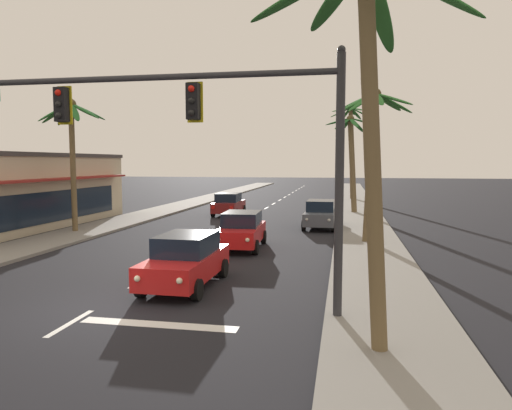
# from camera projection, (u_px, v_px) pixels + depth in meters

# --- Properties ---
(ground_plane) EXTENTS (220.00, 220.00, 0.00)m
(ground_plane) POSITION_uv_depth(u_px,v_px,m) (90.00, 312.00, 12.57)
(ground_plane) COLOR black
(sidewalk_right) EXTENTS (3.20, 110.00, 0.14)m
(sidewalk_right) POSITION_uv_depth(u_px,v_px,m) (362.00, 222.00, 30.70)
(sidewalk_right) COLOR gray
(sidewalk_right) RESTS_ON ground
(sidewalk_left) EXTENTS (3.20, 110.00, 0.14)m
(sidewalk_left) POSITION_uv_depth(u_px,v_px,m) (138.00, 217.00, 33.57)
(sidewalk_left) COLOR gray
(sidewalk_left) RESTS_ON ground
(lane_markings) EXTENTS (4.28, 87.43, 0.01)m
(lane_markings) POSITION_uv_depth(u_px,v_px,m) (250.00, 222.00, 31.53)
(lane_markings) COLOR silver
(lane_markings) RESTS_ON ground
(traffic_signal_mast) EXTENTS (11.69, 0.41, 6.78)m
(traffic_signal_mast) POSITION_uv_depth(u_px,v_px,m) (194.00, 125.00, 12.11)
(traffic_signal_mast) COLOR #2D2D33
(traffic_signal_mast) RESTS_ON ground
(sedan_lead_at_stop_bar) EXTENTS (2.00, 4.47, 1.68)m
(sedan_lead_at_stop_bar) POSITION_uv_depth(u_px,v_px,m) (186.00, 260.00, 15.09)
(sedan_lead_at_stop_bar) COLOR red
(sedan_lead_at_stop_bar) RESTS_ON ground
(sedan_third_in_queue) EXTENTS (2.11, 4.51, 1.68)m
(sedan_third_in_queue) POSITION_uv_depth(u_px,v_px,m) (242.00, 230.00, 21.80)
(sedan_third_in_queue) COLOR red
(sedan_third_in_queue) RESTS_ON ground
(sedan_oncoming_far) EXTENTS (2.03, 4.48, 1.68)m
(sedan_oncoming_far) POSITION_uv_depth(u_px,v_px,m) (229.00, 204.00, 35.22)
(sedan_oncoming_far) COLOR maroon
(sedan_oncoming_far) RESTS_ON ground
(sedan_parked_nearest_kerb) EXTENTS (2.02, 4.48, 1.68)m
(sedan_parked_nearest_kerb) POSITION_uv_depth(u_px,v_px,m) (321.00, 214.00, 28.45)
(sedan_parked_nearest_kerb) COLOR #4C515B
(sedan_parked_nearest_kerb) RESTS_ON ground
(palm_left_second) EXTENTS (3.55, 3.68, 7.45)m
(palm_left_second) POSITION_uv_depth(u_px,v_px,m) (72.00, 133.00, 25.91)
(palm_left_second) COLOR brown
(palm_left_second) RESTS_ON ground
(palm_right_nearest) EXTENTS (4.62, 4.59, 8.21)m
(palm_right_nearest) POSITION_uv_depth(u_px,v_px,m) (368.00, 63.00, 9.25)
(palm_right_nearest) COLOR brown
(palm_right_nearest) RESTS_ON ground
(palm_right_second) EXTENTS (3.70, 3.83, 7.49)m
(palm_right_second) POSITION_uv_depth(u_px,v_px,m) (372.00, 132.00, 22.46)
(palm_right_second) COLOR brown
(palm_right_second) RESTS_ON ground
(palm_right_third) EXTENTS (3.81, 3.29, 7.56)m
(palm_right_third) POSITION_uv_depth(u_px,v_px,m) (351.00, 149.00, 35.95)
(palm_right_third) COLOR brown
(palm_right_third) RESTS_ON ground
(palm_right_farthest) EXTENTS (4.20, 4.46, 9.85)m
(palm_right_farthest) POSITION_uv_depth(u_px,v_px,m) (351.00, 137.00, 49.12)
(palm_right_farthest) COLOR brown
(palm_right_farthest) RESTS_ON ground
(storefront_strip_left) EXTENTS (6.91, 17.38, 4.54)m
(storefront_strip_left) POSITION_uv_depth(u_px,v_px,m) (9.00, 191.00, 28.04)
(storefront_strip_left) COLOR beige
(storefront_strip_left) RESTS_ON ground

